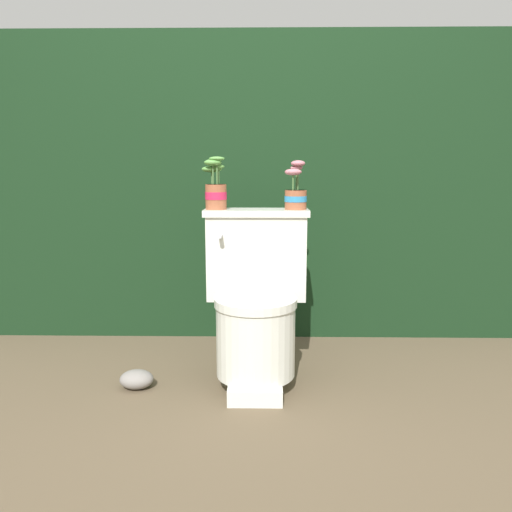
{
  "coord_description": "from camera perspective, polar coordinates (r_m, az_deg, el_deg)",
  "views": [
    {
      "loc": [
        0.05,
        -2.12,
        0.97
      ],
      "look_at": [
        0.01,
        0.05,
        0.58
      ],
      "focal_mm": 35.0,
      "sensor_mm": 36.0,
      "label": 1
    }
  ],
  "objects": [
    {
      "name": "garden_stone",
      "position": [
        2.33,
        -13.49,
        -13.54
      ],
      "size": [
        0.15,
        0.12,
        0.08
      ],
      "color": "gray",
      "rests_on": "ground"
    },
    {
      "name": "potted_plant_left",
      "position": [
        2.27,
        -4.66,
        7.65
      ],
      "size": [
        0.11,
        0.11,
        0.23
      ],
      "color": "#9E5638",
      "rests_on": "toilet"
    },
    {
      "name": "ground_plane",
      "position": [
        2.33,
        -0.35,
        -14.36
      ],
      "size": [
        12.0,
        12.0,
        0.0
      ],
      "primitive_type": "plane",
      "color": "brown"
    },
    {
      "name": "hedge_backdrop",
      "position": [
        3.17,
        0.07,
        7.86
      ],
      "size": [
        3.37,
        0.83,
        1.68
      ],
      "color": "black",
      "rests_on": "ground"
    },
    {
      "name": "toilet",
      "position": [
        2.23,
        -0.01,
        -5.81
      ],
      "size": [
        0.48,
        0.47,
        0.78
      ],
      "color": "silver",
      "rests_on": "ground"
    },
    {
      "name": "potted_plant_midleft",
      "position": [
        2.26,
        4.55,
        7.1
      ],
      "size": [
        0.1,
        0.11,
        0.22
      ],
      "color": "#9E5638",
      "rests_on": "toilet"
    }
  ]
}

